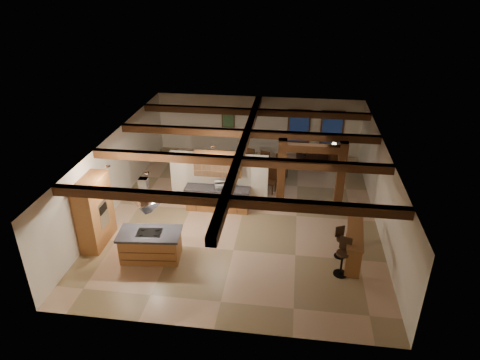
# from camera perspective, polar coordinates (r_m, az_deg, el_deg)

# --- Properties ---
(ground) EXTENTS (12.00, 12.00, 0.00)m
(ground) POSITION_cam_1_polar(r_m,az_deg,el_deg) (16.60, 0.38, -4.32)
(ground) COLOR tan
(ground) RESTS_ON ground
(room_walls) EXTENTS (12.00, 12.00, 12.00)m
(room_walls) POSITION_cam_1_polar(r_m,az_deg,el_deg) (15.75, 0.40, 1.23)
(room_walls) COLOR beige
(room_walls) RESTS_ON ground
(ceiling_beams) EXTENTS (10.00, 12.00, 0.28)m
(ceiling_beams) POSITION_cam_1_polar(r_m,az_deg,el_deg) (15.35, 0.41, 4.53)
(ceiling_beams) COLOR #3A1E0E
(ceiling_beams) RESTS_ON room_walls
(timber_posts) EXTENTS (2.50, 0.30, 2.90)m
(timber_posts) POSITION_cam_1_polar(r_m,az_deg,el_deg) (16.12, 9.48, 1.41)
(timber_posts) COLOR #3A1E0E
(timber_posts) RESTS_ON ground
(partition_wall) EXTENTS (3.80, 0.18, 2.20)m
(partition_wall) POSITION_cam_1_polar(r_m,az_deg,el_deg) (16.63, -2.81, 0.05)
(partition_wall) COLOR beige
(partition_wall) RESTS_ON ground
(pantry_cabinet) EXTENTS (0.67, 1.60, 2.40)m
(pantry_cabinet) POSITION_cam_1_polar(r_m,az_deg,el_deg) (15.10, -18.82, -4.04)
(pantry_cabinet) COLOR #A76736
(pantry_cabinet) RESTS_ON ground
(back_counter) EXTENTS (2.50, 0.66, 0.94)m
(back_counter) POSITION_cam_1_polar(r_m,az_deg,el_deg) (16.59, -3.00, -2.48)
(back_counter) COLOR #A76736
(back_counter) RESTS_ON ground
(upper_display_cabinet) EXTENTS (1.80, 0.36, 0.95)m
(upper_display_cabinet) POSITION_cam_1_polar(r_m,az_deg,el_deg) (16.14, -2.99, 2.13)
(upper_display_cabinet) COLOR #A76736
(upper_display_cabinet) RESTS_ON partition_wall
(range_hood) EXTENTS (1.10, 1.10, 1.40)m
(range_hood) POSITION_cam_1_polar(r_m,az_deg,el_deg) (13.54, -12.33, -4.02)
(range_hood) COLOR silver
(range_hood) RESTS_ON room_walls
(back_windows) EXTENTS (2.70, 0.07, 1.70)m
(back_windows) POSITION_cam_1_polar(r_m,az_deg,el_deg) (21.26, 10.02, 6.96)
(back_windows) COLOR #3A1E0E
(back_windows) RESTS_ON room_walls
(framed_art) EXTENTS (0.65, 0.05, 0.85)m
(framed_art) POSITION_cam_1_polar(r_m,az_deg,el_deg) (21.43, -1.59, 8.08)
(framed_art) COLOR #3A1E0E
(framed_art) RESTS_ON room_walls
(recessed_cans) EXTENTS (3.16, 2.46, 0.03)m
(recessed_cans) POSITION_cam_1_polar(r_m,az_deg,el_deg) (14.11, -10.87, 2.43)
(recessed_cans) COLOR silver
(recessed_cans) RESTS_ON room_walls
(kitchen_island) EXTENTS (2.07, 1.24, 0.99)m
(kitchen_island) POSITION_cam_1_polar(r_m,az_deg,el_deg) (14.23, -11.83, -8.47)
(kitchen_island) COLOR #A76736
(kitchen_island) RESTS_ON ground
(dining_table) EXTENTS (1.94, 1.11, 0.67)m
(dining_table) POSITION_cam_1_polar(r_m,az_deg,el_deg) (18.74, 2.74, 0.68)
(dining_table) COLOR #381C0E
(dining_table) RESTS_ON ground
(sofa) EXTENTS (1.97, 1.38, 0.54)m
(sofa) POSITION_cam_1_polar(r_m,az_deg,el_deg) (21.31, 10.16, 3.43)
(sofa) COLOR black
(sofa) RESTS_ON ground
(microwave) EXTENTS (0.54, 0.42, 0.27)m
(microwave) POSITION_cam_1_polar(r_m,az_deg,el_deg) (16.28, -2.54, -0.68)
(microwave) COLOR silver
(microwave) RESTS_ON back_counter
(bar_counter) EXTENTS (0.71, 2.05, 1.05)m
(bar_counter) POSITION_cam_1_polar(r_m,az_deg,el_deg) (14.20, 14.98, -7.92)
(bar_counter) COLOR #A76736
(bar_counter) RESTS_ON ground
(side_table) EXTENTS (0.64, 0.64, 0.62)m
(side_table) POSITION_cam_1_polar(r_m,az_deg,el_deg) (21.31, 12.31, 3.35)
(side_table) COLOR #3A1E0E
(side_table) RESTS_ON ground
(table_lamp) EXTENTS (0.25, 0.25, 0.29)m
(table_lamp) POSITION_cam_1_polar(r_m,az_deg,el_deg) (21.12, 12.45, 4.64)
(table_lamp) COLOR black
(table_lamp) RESTS_ON side_table
(bar_stool_a) EXTENTS (0.47, 0.49, 1.26)m
(bar_stool_a) POSITION_cam_1_polar(r_m,az_deg,el_deg) (13.56, 13.55, -9.91)
(bar_stool_a) COLOR black
(bar_stool_a) RESTS_ON ground
(bar_stool_b) EXTENTS (0.40, 0.41, 1.07)m
(bar_stool_b) POSITION_cam_1_polar(r_m,az_deg,el_deg) (14.36, 13.27, -8.06)
(bar_stool_b) COLOR black
(bar_stool_b) RESTS_ON ground
(dining_chairs) EXTENTS (2.40, 2.40, 1.26)m
(dining_chairs) POSITION_cam_1_polar(r_m,az_deg,el_deg) (18.60, 2.76, 1.52)
(dining_chairs) COLOR #3A1E0E
(dining_chairs) RESTS_ON ground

